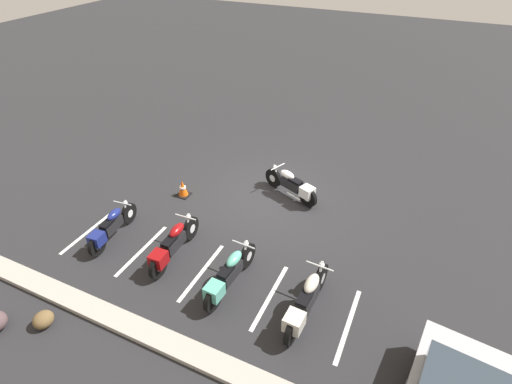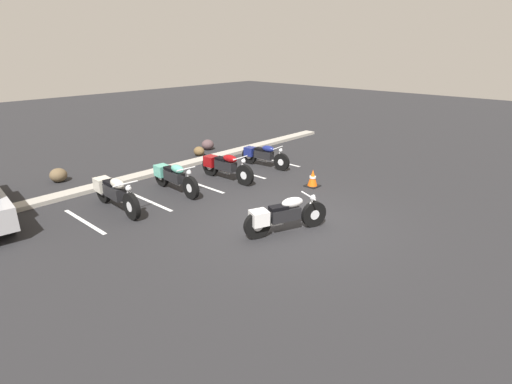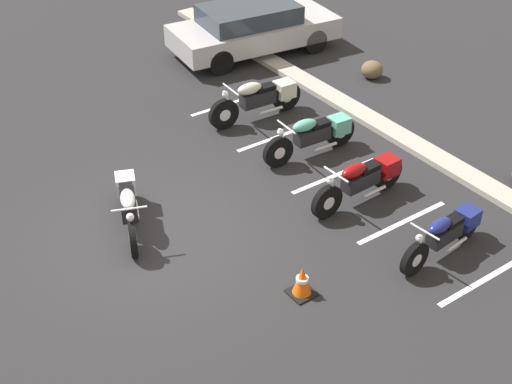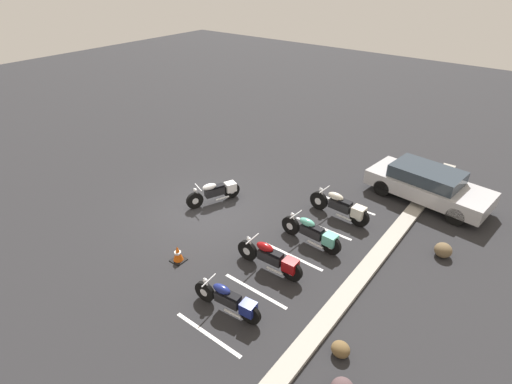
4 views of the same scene
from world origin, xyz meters
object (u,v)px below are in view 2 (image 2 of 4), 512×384
at_px(landscape_rock_1, 58,175).
at_px(landscape_rock_2, 199,151).
at_px(traffic_cone, 313,179).
at_px(landscape_rock_0, 208,145).
at_px(parked_bike_0, 114,192).
at_px(parked_bike_3, 263,155).
at_px(motorcycle_white_featured, 282,215).
at_px(parked_bike_1, 173,176).
at_px(parked_bike_2, 224,166).

height_order(landscape_rock_1, landscape_rock_2, landscape_rock_1).
relative_size(landscape_rock_2, traffic_cone, 0.83).
distance_m(landscape_rock_0, traffic_cone, 5.96).
bearing_deg(landscape_rock_2, parked_bike_0, -152.49).
height_order(landscape_rock_2, traffic_cone, traffic_cone).
distance_m(parked_bike_3, traffic_cone, 2.65).
relative_size(motorcycle_white_featured, landscape_rock_1, 3.74).
xyz_separation_m(landscape_rock_0, traffic_cone, (-0.86, -5.89, 0.04)).
relative_size(parked_bike_1, landscape_rock_0, 4.25).
bearing_deg(parked_bike_2, parked_bike_1, -101.76).
xyz_separation_m(landscape_rock_2, traffic_cone, (0.01, -5.40, 0.07)).
bearing_deg(parked_bike_1, landscape_rock_0, 131.09).
relative_size(parked_bike_2, parked_bike_3, 1.09).
distance_m(parked_bike_0, landscape_rock_1, 3.42).
xyz_separation_m(parked_bike_0, landscape_rock_2, (5.02, 2.62, -0.30)).
bearing_deg(landscape_rock_1, traffic_cone, -50.49).
distance_m(parked_bike_2, landscape_rock_0, 4.08).
bearing_deg(parked_bike_0, parked_bike_3, 91.10).
relative_size(parked_bike_0, parked_bike_2, 1.05).
xyz_separation_m(parked_bike_2, landscape_rock_1, (-3.74, 3.70, -0.24)).
bearing_deg(motorcycle_white_featured, parked_bike_2, 87.27).
distance_m(landscape_rock_0, landscape_rock_1, 5.97).
height_order(parked_bike_0, parked_bike_3, parked_bike_0).
xyz_separation_m(landscape_rock_0, landscape_rock_1, (-5.97, 0.29, 0.01)).
bearing_deg(traffic_cone, parked_bike_2, 118.81).
relative_size(parked_bike_3, landscape_rock_1, 3.77).
distance_m(parked_bike_0, landscape_rock_2, 5.67).
relative_size(landscape_rock_0, traffic_cone, 0.96).
bearing_deg(parked_bike_2, traffic_cone, 26.61).
xyz_separation_m(parked_bike_0, traffic_cone, (5.04, -2.78, -0.23)).
bearing_deg(parked_bike_2, parked_bike_0, -96.81).
bearing_deg(parked_bike_0, landscape_rock_0, 120.99).
relative_size(parked_bike_2, landscape_rock_2, 4.96).
relative_size(motorcycle_white_featured, parked_bike_0, 0.87).
xyz_separation_m(parked_bike_3, landscape_rock_1, (-5.68, 3.61, -0.20)).
distance_m(parked_bike_3, landscape_rock_2, 2.89).
bearing_deg(landscape_rock_2, parked_bike_2, -114.93).
bearing_deg(parked_bike_1, motorcycle_white_featured, 2.98).
xyz_separation_m(motorcycle_white_featured, landscape_rock_0, (4.03, 7.27, -0.23)).
relative_size(parked_bike_0, landscape_rock_1, 4.32).
bearing_deg(landscape_rock_0, landscape_rock_1, 177.18).
bearing_deg(parked_bike_3, landscape_rock_0, 169.53).
relative_size(parked_bike_0, parked_bike_3, 1.15).
bearing_deg(parked_bike_1, parked_bike_0, -86.59).
xyz_separation_m(parked_bike_0, parked_bike_2, (3.67, -0.30, -0.02)).
bearing_deg(parked_bike_0, parked_bike_2, 88.56).
bearing_deg(landscape_rock_2, traffic_cone, -89.86).
relative_size(motorcycle_white_featured, landscape_rock_2, 4.52).
distance_m(motorcycle_white_featured, landscape_rock_1, 7.81).
distance_m(motorcycle_white_featured, landscape_rock_0, 8.32).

